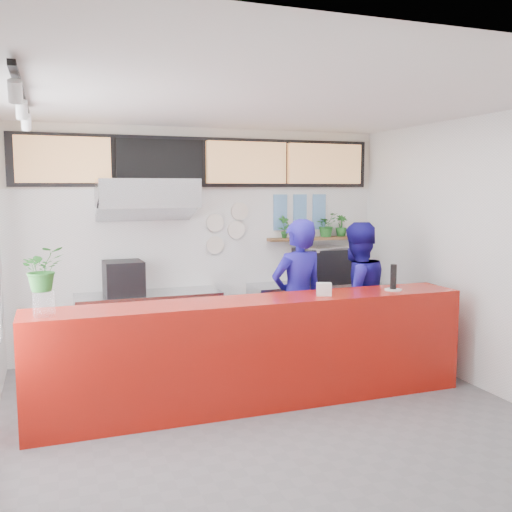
{
  "coord_description": "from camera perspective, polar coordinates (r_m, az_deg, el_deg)",
  "views": [
    {
      "loc": [
        -1.92,
        -4.91,
        2.21
      ],
      "look_at": [
        0.1,
        0.7,
        1.5
      ],
      "focal_mm": 40.0,
      "sensor_mm": 36.0,
      "label": 1
    }
  ],
  "objects": [
    {
      "name": "floor",
      "position": [
        5.71,
        1.49,
        -15.96
      ],
      "size": [
        5.0,
        5.0,
        0.0
      ],
      "primitive_type": "plane",
      "color": "slate",
      "rests_on": "ground"
    },
    {
      "name": "ceiling",
      "position": [
        5.33,
        1.59,
        15.32
      ],
      "size": [
        5.0,
        5.0,
        0.0
      ],
      "primitive_type": "plane",
      "rotation": [
        3.14,
        0.0,
        0.0
      ],
      "color": "silver"
    },
    {
      "name": "wall_back",
      "position": [
        7.68,
        -5.25,
        1.46
      ],
      "size": [
        5.0,
        0.0,
        5.0
      ],
      "primitive_type": "plane",
      "rotation": [
        1.57,
        0.0,
        0.0
      ],
      "color": "white",
      "rests_on": "ground"
    },
    {
      "name": "wall_right",
      "position": [
        6.64,
        22.07,
        0.16
      ],
      "size": [
        0.0,
        5.0,
        5.0
      ],
      "primitive_type": "plane",
      "rotation": [
        1.57,
        0.0,
        -1.57
      ],
      "color": "white",
      "rests_on": "ground"
    },
    {
      "name": "service_counter",
      "position": [
        5.88,
        0.07,
        -9.6
      ],
      "size": [
        4.5,
        0.6,
        1.1
      ],
      "primitive_type": "cube",
      "color": "#A5150B",
      "rests_on": "ground"
    },
    {
      "name": "cream_band",
      "position": [
        7.65,
        -5.32,
        9.68
      ],
      "size": [
        5.0,
        0.02,
        0.8
      ],
      "primitive_type": "cube",
      "color": "beige",
      "rests_on": "wall_back"
    },
    {
      "name": "prep_bench",
      "position": [
        7.41,
        -10.62,
        -7.07
      ],
      "size": [
        1.8,
        0.6,
        0.9
      ],
      "primitive_type": "cube",
      "color": "#B2B5BA",
      "rests_on": "ground"
    },
    {
      "name": "panini_oven",
      "position": [
        7.24,
        -13.1,
        -2.14
      ],
      "size": [
        0.48,
        0.48,
        0.42
      ],
      "primitive_type": "cube",
      "rotation": [
        0.0,
        0.0,
        0.04
      ],
      "color": "black",
      "rests_on": "prep_bench"
    },
    {
      "name": "extraction_hood",
      "position": [
        7.15,
        -10.85,
        6.19
      ],
      "size": [
        1.2,
        0.7,
        0.35
      ],
      "primitive_type": "cube",
      "color": "#B2B5BA",
      "rests_on": "ceiling"
    },
    {
      "name": "hood_lip",
      "position": [
        7.15,
        -10.82,
        4.59
      ],
      "size": [
        1.2,
        0.69,
        0.31
      ],
      "primitive_type": "cube",
      "rotation": [
        -0.35,
        0.0,
        0.0
      ],
      "color": "#B2B5BA",
      "rests_on": "ceiling"
    },
    {
      "name": "right_bench",
      "position": [
        8.08,
        5.78,
        -5.83
      ],
      "size": [
        1.8,
        0.6,
        0.9
      ],
      "primitive_type": "cube",
      "color": "#B2B5BA",
      "rests_on": "ground"
    },
    {
      "name": "espresso_machine",
      "position": [
        8.02,
        6.68,
        -0.95
      ],
      "size": [
        0.77,
        0.58,
        0.47
      ],
      "primitive_type": "cube",
      "rotation": [
        0.0,
        0.0,
        -0.07
      ],
      "color": "black",
      "rests_on": "right_bench"
    },
    {
      "name": "espresso_tray",
      "position": [
        7.99,
        6.7,
        0.75
      ],
      "size": [
        0.66,
        0.54,
        0.05
      ],
      "primitive_type": "cube",
      "rotation": [
        0.0,
        0.0,
        0.26
      ],
      "color": "#ADAEB5",
      "rests_on": "espresso_machine"
    },
    {
      "name": "herb_shelf",
      "position": [
        8.14,
        5.9,
        1.75
      ],
      "size": [
        1.4,
        0.18,
        0.04
      ],
      "primitive_type": "cube",
      "color": "brown",
      "rests_on": "wall_back"
    },
    {
      "name": "menu_board_far_left",
      "position": [
        7.3,
        -18.69,
        9.11
      ],
      "size": [
        1.1,
        0.1,
        0.55
      ],
      "primitive_type": "cube",
      "color": "tan",
      "rests_on": "wall_back"
    },
    {
      "name": "menu_board_mid_left",
      "position": [
        7.42,
        -9.58,
        9.32
      ],
      "size": [
        1.1,
        0.1,
        0.55
      ],
      "primitive_type": "cube",
      "color": "black",
      "rests_on": "wall_back"
    },
    {
      "name": "menu_board_mid_right",
      "position": [
        7.71,
        -0.95,
        9.32
      ],
      "size": [
        1.1,
        0.1,
        0.55
      ],
      "primitive_type": "cube",
      "color": "tan",
      "rests_on": "wall_back"
    },
    {
      "name": "menu_board_far_right",
      "position": [
        8.16,
        6.89,
        9.13
      ],
      "size": [
        1.1,
        0.1,
        0.55
      ],
      "primitive_type": "cube",
      "color": "tan",
      "rests_on": "wall_back"
    },
    {
      "name": "soffit",
      "position": [
        7.62,
        -5.26,
        9.32
      ],
      "size": [
        4.8,
        0.04,
        0.65
      ],
      "primitive_type": "cube",
      "color": "black",
      "rests_on": "wall_back"
    },
    {
      "name": "track_rail",
      "position": [
        4.97,
        -22.44,
        14.75
      ],
      "size": [
        0.05,
        2.4,
        0.04
      ],
      "primitive_type": "cube",
      "color": "black",
      "rests_on": "ceiling"
    },
    {
      "name": "dec_plate_a",
      "position": [
        7.68,
        -4.13,
        3.34
      ],
      "size": [
        0.24,
        0.03,
        0.24
      ],
      "primitive_type": "cylinder",
      "rotation": [
        1.57,
        0.0,
        0.0
      ],
      "color": "silver",
      "rests_on": "wall_back"
    },
    {
      "name": "dec_plate_b",
      "position": [
        7.77,
        -1.99,
        2.65
      ],
      "size": [
        0.24,
        0.03,
        0.24
      ],
      "primitive_type": "cylinder",
      "rotation": [
        1.57,
        0.0,
        0.0
      ],
      "color": "silver",
      "rests_on": "wall_back"
    },
    {
      "name": "dec_plate_c",
      "position": [
        7.7,
        -4.11,
        1.11
      ],
      "size": [
        0.24,
        0.03,
        0.24
      ],
      "primitive_type": "cylinder",
      "rotation": [
        1.57,
        0.0,
        0.0
      ],
      "color": "silver",
      "rests_on": "wall_back"
    },
    {
      "name": "dec_plate_d",
      "position": [
        7.77,
        -1.65,
        4.5
      ],
      "size": [
        0.24,
        0.03,
        0.24
      ],
      "primitive_type": "cylinder",
      "rotation": [
        1.57,
        0.0,
        0.0
      ],
      "color": "silver",
      "rests_on": "wall_back"
    },
    {
      "name": "photo_frame_a",
      "position": [
        7.98,
        2.44,
        5.28
      ],
      "size": [
        0.2,
        0.02,
        0.25
      ],
      "primitive_type": "cube",
      "color": "#598CBF",
      "rests_on": "wall_back"
    },
    {
      "name": "photo_frame_b",
      "position": [
        8.1,
        4.42,
        5.28
      ],
      "size": [
        0.2,
        0.02,
        0.25
      ],
      "primitive_type": "cube",
      "color": "#598CBF",
      "rests_on": "wall_back"
    },
    {
      "name": "photo_frame_c",
      "position": [
        8.23,
        6.33,
        5.29
      ],
      "size": [
        0.2,
        0.02,
        0.25
      ],
      "primitive_type": "cube",
      "color": "#598CBF",
      "rests_on": "wall_back"
    },
    {
      "name": "photo_frame_d",
      "position": [
        7.99,
        2.43,
        3.48
      ],
      "size": [
        0.2,
        0.02,
        0.25
      ],
      "primitive_type": "cube",
      "color": "#598CBF",
      "rests_on": "wall_back"
    },
    {
      "name": "photo_frame_e",
      "position": [
        8.11,
        4.4,
        3.52
      ],
      "size": [
        0.2,
        0.02,
        0.25
      ],
      "primitive_type": "cube",
      "color": "#598CBF",
      "rests_on": "wall_back"
    },
    {
      "name": "photo_frame_f",
      "position": [
        8.24,
        6.31,
        3.55
      ],
      "size": [
        0.2,
        0.02,
        0.25
      ],
      "primitive_type": "cube",
      "color": "#598CBF",
      "rests_on": "wall_back"
    },
    {
      "name": "staff_center",
      "position": [
        6.59,
        4.19,
        -4.4
      ],
      "size": [
        0.75,
        0.56,
        1.87
      ],
      "primitive_type": "imported",
      "rotation": [
        0.0,
        0.0,
        3.31
      ],
      "color": "navy",
      "rests_on": "ground"
    },
    {
      "name": "staff_right",
      "position": [
        6.99,
        9.94,
        -4.07
      ],
      "size": [
        0.96,
        0.79,
        1.81
      ],
      "primitive_type": "imported",
      "rotation": [
        0.0,
        0.0,
        3.27
      ],
      "color": "navy",
      "rests_on": "ground"
    },
    {
      "name": "herb_a",
      "position": [
        7.93,
        2.82,
        2.94
      ],
      "size": [
        0.18,
        0.14,
        0.32
      ],
      "primitive_type": "imported",
      "rotation": [
        0.0,
        0.0,
        0.18
      ],
      "color": "#236322",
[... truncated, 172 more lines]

